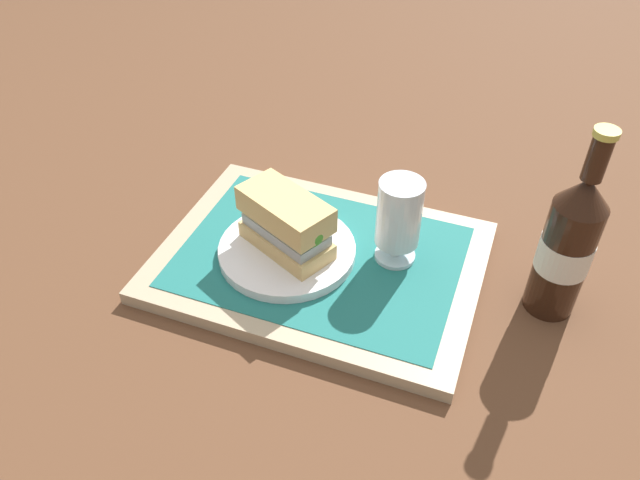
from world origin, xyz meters
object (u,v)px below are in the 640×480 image
object	(u,v)px
beer_glass	(399,219)
beer_bottle	(567,245)
sandwich	(288,224)
plate	(287,250)

from	to	relation	value
beer_glass	beer_bottle	xyz separation A→B (m)	(0.21, 0.00, 0.02)
beer_bottle	sandwich	bearing A→B (deg)	-171.21
plate	beer_glass	bearing A→B (deg)	18.71
beer_glass	beer_bottle	distance (m)	0.21
sandwich	beer_bottle	distance (m)	0.35
sandwich	beer_glass	xyz separation A→B (m)	(0.14, 0.05, 0.01)
beer_glass	sandwich	bearing A→B (deg)	-160.37
plate	beer_bottle	distance (m)	0.36
beer_glass	plate	bearing A→B (deg)	-161.29
sandwich	beer_glass	size ratio (longest dim) A/B	1.16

